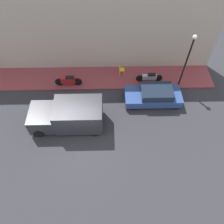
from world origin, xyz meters
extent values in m
plane|color=#2D2D33|center=(0.00, 0.00, 0.00)|extent=(60.00, 60.00, 0.00)
cube|color=brown|center=(5.22, 0.00, 0.06)|extent=(2.48, 19.92, 0.12)
cube|color=#B2A899|center=(6.61, 0.00, 3.51)|extent=(0.30, 19.92, 7.02)
cube|color=#2D4784|center=(2.84, -4.95, 0.47)|extent=(1.77, 4.02, 0.58)
cube|color=#192333|center=(2.84, -5.15, 0.99)|extent=(1.56, 2.21, 0.47)
cylinder|color=black|center=(2.07, -3.41, 0.32)|extent=(0.20, 0.65, 0.65)
cylinder|color=black|center=(3.60, -3.41, 0.32)|extent=(0.20, 0.65, 0.65)
cylinder|color=black|center=(2.07, -6.49, 0.32)|extent=(0.20, 0.65, 0.65)
cylinder|color=black|center=(3.60, -6.49, 0.32)|extent=(0.20, 0.65, 0.65)
cube|color=#2D2D33|center=(0.89, 0.17, 1.05)|extent=(2.06, 3.05, 1.71)
cube|color=#2D2D33|center=(0.89, 2.51, 0.79)|extent=(1.96, 1.64, 1.20)
cube|color=#192333|center=(0.89, 2.76, 1.13)|extent=(1.75, 0.90, 0.48)
cylinder|color=black|center=(-0.01, 2.74, 0.34)|extent=(0.22, 0.69, 0.69)
cylinder|color=black|center=(1.80, 2.74, 0.34)|extent=(0.22, 0.69, 0.69)
cylinder|color=black|center=(-0.01, -0.76, 0.34)|extent=(0.22, 0.69, 0.69)
cylinder|color=black|center=(1.80, -0.76, 0.34)|extent=(0.22, 0.69, 0.69)
cube|color=#B7B7BF|center=(4.75, -4.94, 0.55)|extent=(0.30, 1.09, 0.36)
cube|color=black|center=(4.75, -5.09, 0.79)|extent=(0.27, 0.60, 0.12)
cylinder|color=black|center=(4.75, -4.21, 0.41)|extent=(0.10, 0.59, 0.59)
cylinder|color=black|center=(4.75, -5.67, 0.41)|extent=(0.10, 0.59, 0.59)
cube|color=#B21E1E|center=(4.44, 1.27, 0.63)|extent=(0.30, 1.09, 0.47)
cube|color=black|center=(4.44, 1.12, 0.92)|extent=(0.27, 0.59, 0.12)
cylinder|color=black|center=(4.44, 1.97, 0.45)|extent=(0.10, 0.65, 0.65)
cylinder|color=black|center=(4.44, 0.57, 0.45)|extent=(0.10, 0.65, 0.65)
cylinder|color=black|center=(4.34, -7.21, 2.17)|extent=(0.12, 0.12, 4.11)
sphere|color=silver|center=(4.34, -7.21, 4.32)|extent=(0.30, 0.30, 0.30)
cube|color=yellow|center=(5.57, -2.85, 0.60)|extent=(0.40, 0.40, 0.04)
cube|color=yellow|center=(5.57, -2.67, 0.80)|extent=(0.40, 0.04, 0.37)
cylinder|color=yellow|center=(5.39, -3.02, 0.35)|extent=(0.04, 0.04, 0.46)
cylinder|color=yellow|center=(5.74, -3.02, 0.35)|extent=(0.04, 0.04, 0.46)
cylinder|color=yellow|center=(5.39, -2.68, 0.35)|extent=(0.04, 0.04, 0.46)
cylinder|color=yellow|center=(5.74, -2.68, 0.35)|extent=(0.04, 0.04, 0.46)
camera|label=1|loc=(-7.40, -1.81, 12.40)|focal=35.00mm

